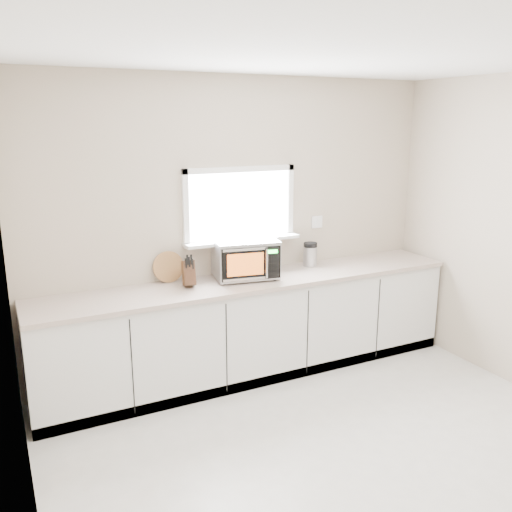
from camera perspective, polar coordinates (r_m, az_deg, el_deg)
ground at (r=3.97m, az=11.44°, el=-21.66°), size 4.00×4.00×0.00m
back_wall at (r=5.03m, az=-1.77°, el=3.32°), size 4.00×0.17×2.70m
cabinets at (r=5.03m, az=-0.28°, el=-7.64°), size 3.92×0.60×0.88m
countertop at (r=4.87m, az=-0.23°, el=-2.65°), size 3.92×0.64×0.04m
microwave at (r=4.86m, az=-1.15°, el=-0.18°), size 0.61×0.52×0.35m
knife_block at (r=4.65m, az=-7.11°, el=-1.73°), size 0.13×0.21×0.29m
cutting_board at (r=4.80m, az=-9.21°, el=-1.13°), size 0.28×0.07×0.28m
coffee_grinder at (r=5.30m, az=5.72°, el=0.20°), size 0.17×0.17×0.24m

